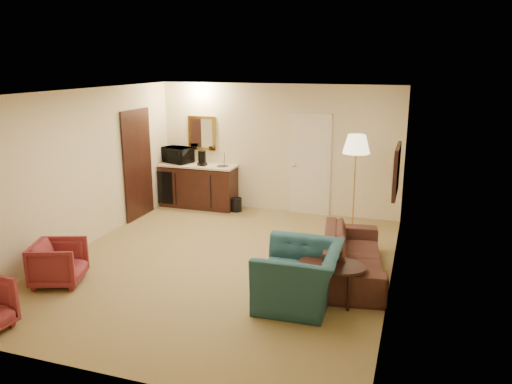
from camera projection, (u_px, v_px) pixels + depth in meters
ground at (223, 263)px, 7.71m from camera, size 6.00×6.00×0.00m
room_walls at (234, 145)px, 8.01m from camera, size 5.02×6.01×2.61m
wetbar_cabinet at (199, 186)px, 10.59m from camera, size 1.64×0.58×0.92m
sofa at (353, 248)px, 7.19m from camera, size 0.94×2.20×0.83m
teal_armchair at (299, 266)px, 6.32m from camera, size 0.80×1.19×1.01m
rose_chair_near at (58, 261)px, 6.93m from camera, size 0.80×0.82×0.67m
coffee_table at (331, 282)px, 6.46m from camera, size 0.97×0.73×0.51m
floor_lamp at (354, 185)px, 8.85m from camera, size 0.55×0.55×1.80m
waste_bin at (236, 205)px, 10.34m from camera, size 0.28×0.28×0.28m
microwave at (178, 153)px, 10.63m from camera, size 0.68×0.50×0.41m
coffee_maker at (202, 158)px, 10.35m from camera, size 0.20×0.20×0.31m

